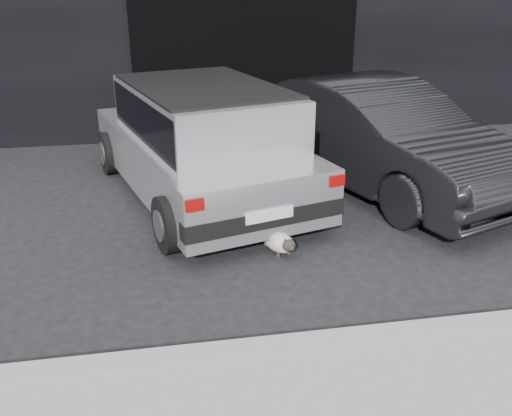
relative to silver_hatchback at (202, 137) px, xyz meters
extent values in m
plane|color=black|center=(0.07, -1.04, -0.85)|extent=(80.00, 80.00, 0.00)
cube|color=black|center=(1.07, 2.95, 0.45)|extent=(4.00, 0.10, 2.60)
cube|color=gray|center=(1.07, -3.64, -0.79)|extent=(18.00, 0.25, 0.12)
cube|color=silver|center=(-0.03, 0.10, -0.32)|extent=(2.91, 4.53, 0.67)
cube|color=silver|center=(0.03, -0.10, 0.34)|extent=(2.32, 3.13, 0.67)
cube|color=black|center=(0.03, -0.10, 0.34)|extent=(2.31, 3.03, 0.54)
cube|color=black|center=(0.51, -1.84, -0.42)|extent=(1.86, 0.67, 0.19)
cube|color=black|center=(-0.56, 2.05, -0.42)|extent=(1.86, 0.67, 0.19)
cube|color=silver|center=(0.53, -1.93, -0.36)|extent=(0.54, 0.16, 0.13)
cube|color=#8C0707|center=(-0.27, -2.14, -0.10)|extent=(0.19, 0.08, 0.13)
cube|color=#8C0707|center=(1.33, -1.71, -0.10)|extent=(0.19, 0.08, 0.13)
cube|color=black|center=(0.03, -0.10, 0.69)|extent=(2.25, 2.86, 0.03)
cylinder|color=black|center=(-0.51, -1.59, -0.53)|extent=(0.40, 0.68, 0.64)
cylinder|color=slate|center=(-0.63, -1.62, -0.53)|extent=(0.11, 0.35, 0.35)
cylinder|color=black|center=(1.25, -1.10, -0.53)|extent=(0.40, 0.68, 0.64)
cylinder|color=slate|center=(1.37, -1.07, -0.53)|extent=(0.11, 0.35, 0.35)
cylinder|color=black|center=(-1.29, 1.26, -0.53)|extent=(0.40, 0.68, 0.64)
cylinder|color=slate|center=(-1.42, 1.22, -0.53)|extent=(0.11, 0.35, 0.35)
cylinder|color=black|center=(0.47, 1.74, -0.53)|extent=(0.40, 0.68, 0.64)
cylinder|color=slate|center=(0.59, 1.78, -0.53)|extent=(0.11, 0.35, 0.35)
imported|color=black|center=(2.46, 0.01, -0.10)|extent=(3.06, 4.80, 1.49)
ellipsoid|color=beige|center=(0.65, -1.78, -0.74)|extent=(0.39, 0.57, 0.20)
ellipsoid|color=beige|center=(0.68, -1.90, -0.71)|extent=(0.28, 0.28, 0.19)
ellipsoid|color=black|center=(0.72, -2.04, -0.68)|extent=(0.18, 0.17, 0.13)
sphere|color=black|center=(0.74, -2.09, -0.68)|extent=(0.06, 0.06, 0.06)
cone|color=black|center=(0.75, -2.01, -0.62)|extent=(0.06, 0.07, 0.07)
cone|color=black|center=(0.68, -2.03, -0.62)|extent=(0.06, 0.07, 0.07)
cylinder|color=black|center=(0.75, -1.91, -0.82)|extent=(0.04, 0.04, 0.07)
cylinder|color=black|center=(0.63, -1.94, -0.82)|extent=(0.04, 0.04, 0.07)
cylinder|color=black|center=(0.67, -1.61, -0.82)|extent=(0.04, 0.04, 0.07)
cylinder|color=black|center=(0.54, -1.65, -0.82)|extent=(0.04, 0.04, 0.07)
cylinder|color=black|center=(0.57, -1.50, -0.77)|extent=(0.20, 0.26, 0.09)
ellipsoid|color=silver|center=(-0.13, -1.50, -0.67)|extent=(0.60, 0.37, 0.24)
ellipsoid|color=silver|center=(0.00, -1.52, -0.65)|extent=(0.28, 0.28, 0.20)
ellipsoid|color=silver|center=(0.15, -1.55, -0.57)|extent=(0.16, 0.18, 0.14)
sphere|color=silver|center=(0.21, -1.56, -0.57)|extent=(0.06, 0.06, 0.06)
cone|color=silver|center=(0.14, -1.50, -0.50)|extent=(0.07, 0.06, 0.07)
cone|color=silver|center=(0.12, -1.58, -0.50)|extent=(0.07, 0.06, 0.07)
cylinder|color=silver|center=(0.04, -1.46, -0.78)|extent=(0.05, 0.05, 0.14)
cylinder|color=silver|center=(0.02, -1.59, -0.78)|extent=(0.05, 0.05, 0.14)
cylinder|color=silver|center=(-0.28, -1.40, -0.78)|extent=(0.05, 0.05, 0.14)
cylinder|color=silver|center=(-0.31, -1.53, -0.78)|extent=(0.05, 0.05, 0.14)
cylinder|color=silver|center=(-0.43, -1.44, -0.73)|extent=(0.31, 0.09, 0.09)
ellipsoid|color=gray|center=(-0.24, -1.50, -0.65)|extent=(0.23, 0.19, 0.10)
camera|label=1|loc=(-0.59, -7.33, 2.01)|focal=40.00mm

